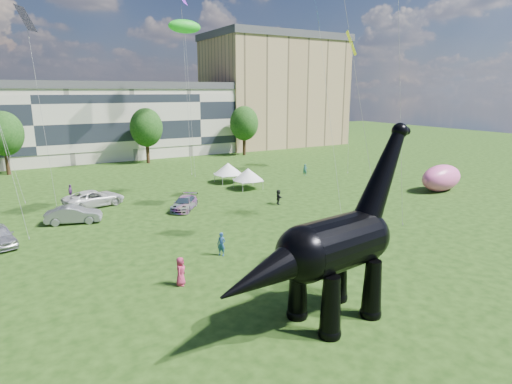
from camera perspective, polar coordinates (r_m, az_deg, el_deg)
ground at (r=22.93m, az=5.16°, el=-17.09°), size 220.00×220.00×0.00m
terrace_row at (r=78.31m, az=-27.72°, el=7.75°), size 78.00×11.00×12.00m
apartment_block at (r=96.06m, az=2.39°, el=13.00°), size 28.00×18.00×22.00m
tree_mid_left at (r=69.23m, az=-30.66°, el=7.12°), size 5.20×5.20×9.44m
tree_mid_right at (r=71.95m, az=-14.44°, el=8.72°), size 5.20×5.20×9.44m
tree_far_right at (r=78.78m, az=-1.60°, el=9.50°), size 5.20×5.20×9.44m
dinosaur_sculpture at (r=21.81m, az=9.76°, el=-7.54°), size 12.67×3.96×10.31m
car_grey at (r=41.67m, az=-23.15°, el=-2.79°), size 5.01×2.90×1.56m
car_white at (r=46.89m, az=-20.78°, el=-0.79°), size 6.48×4.01×1.67m
car_dark at (r=43.23m, az=-9.53°, el=-1.48°), size 4.25×4.74×1.32m
gazebo_near at (r=51.52m, az=-1.08°, el=2.37°), size 3.82×3.82×2.53m
gazebo_far at (r=55.20m, az=-3.76°, el=3.12°), size 3.86×3.86×2.57m
inflatable_pink at (r=55.03m, az=23.48°, el=1.74°), size 6.49×3.67×3.12m
visitors at (r=33.22m, az=-14.99°, el=-6.03°), size 55.60×41.42×1.80m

